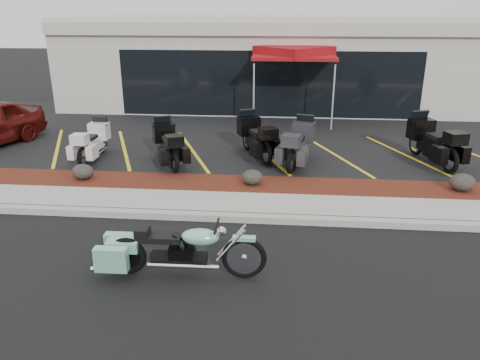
# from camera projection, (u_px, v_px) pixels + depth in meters

# --- Properties ---
(ground) EXTENTS (90.00, 90.00, 0.00)m
(ground) POSITION_uv_depth(u_px,v_px,m) (249.00, 240.00, 9.33)
(ground) COLOR black
(ground) RESTS_ON ground
(curb) EXTENTS (24.00, 0.25, 0.15)m
(curb) POSITION_uv_depth(u_px,v_px,m) (252.00, 218.00, 10.15)
(curb) COLOR gray
(curb) RESTS_ON ground
(sidewalk) EXTENTS (24.00, 1.20, 0.15)m
(sidewalk) POSITION_uv_depth(u_px,v_px,m) (254.00, 205.00, 10.80)
(sidewalk) COLOR gray
(sidewalk) RESTS_ON ground
(mulch_bed) EXTENTS (24.00, 1.20, 0.16)m
(mulch_bed) POSITION_uv_depth(u_px,v_px,m) (257.00, 187.00, 11.92)
(mulch_bed) COLOR #35140C
(mulch_bed) RESTS_ON ground
(upper_lot) EXTENTS (26.00, 9.60, 0.15)m
(upper_lot) POSITION_uv_depth(u_px,v_px,m) (265.00, 134.00, 16.97)
(upper_lot) COLOR black
(upper_lot) RESTS_ON ground
(dealership_building) EXTENTS (18.00, 8.16, 4.00)m
(dealership_building) POSITION_uv_depth(u_px,v_px,m) (271.00, 61.00, 22.16)
(dealership_building) COLOR #A8A497
(dealership_building) RESTS_ON ground
(boulder_left) EXTENTS (0.57, 0.47, 0.40)m
(boulder_left) POSITION_uv_depth(u_px,v_px,m) (83.00, 172.00, 12.16)
(boulder_left) COLOR black
(boulder_left) RESTS_ON mulch_bed
(boulder_mid) EXTENTS (0.53, 0.44, 0.38)m
(boulder_mid) POSITION_uv_depth(u_px,v_px,m) (252.00, 177.00, 11.79)
(boulder_mid) COLOR black
(boulder_mid) RESTS_ON mulch_bed
(boulder_right) EXTENTS (0.61, 0.51, 0.43)m
(boulder_right) POSITION_uv_depth(u_px,v_px,m) (462.00, 182.00, 11.37)
(boulder_right) COLOR black
(boulder_right) RESTS_ON mulch_bed
(hero_cruiser) EXTENTS (2.89, 0.77, 1.01)m
(hero_cruiser) POSITION_uv_depth(u_px,v_px,m) (244.00, 252.00, 7.86)
(hero_cruiser) COLOR #76B798
(hero_cruiser) RESTS_ON ground
(touring_white) EXTENTS (0.77, 1.99, 1.15)m
(touring_white) POSITION_uv_depth(u_px,v_px,m) (101.00, 134.00, 14.29)
(touring_white) COLOR silver
(touring_white) RESTS_ON upper_lot
(touring_black_front) EXTENTS (1.65, 2.30, 1.25)m
(touring_black_front) POSITION_uv_depth(u_px,v_px,m) (163.00, 136.00, 13.90)
(touring_black_front) COLOR black
(touring_black_front) RESTS_ON upper_lot
(touring_black_mid) EXTENTS (1.70, 2.39, 1.30)m
(touring_black_mid) POSITION_uv_depth(u_px,v_px,m) (247.00, 130.00, 14.55)
(touring_black_mid) COLOR black
(touring_black_mid) RESTS_ON upper_lot
(touring_grey) EXTENTS (1.38, 2.37, 1.30)m
(touring_grey) POSITION_uv_depth(u_px,v_px,m) (304.00, 136.00, 13.87)
(touring_grey) COLOR #2F2F34
(touring_grey) RESTS_ON upper_lot
(touring_black_rear) EXTENTS (1.51, 2.52, 1.37)m
(touring_black_rear) POSITION_uv_depth(u_px,v_px,m) (418.00, 133.00, 14.03)
(touring_black_rear) COLOR black
(touring_black_rear) RESTS_ON upper_lot
(traffic_cone) EXTENTS (0.43, 0.43, 0.47)m
(traffic_cone) POSITION_uv_depth(u_px,v_px,m) (248.00, 125.00, 16.84)
(traffic_cone) COLOR #CF5C06
(traffic_cone) RESTS_ON upper_lot
(popup_canopy) EXTENTS (3.86, 3.86, 2.86)m
(popup_canopy) POSITION_uv_depth(u_px,v_px,m) (294.00, 53.00, 17.77)
(popup_canopy) COLOR silver
(popup_canopy) RESTS_ON upper_lot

